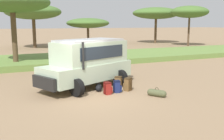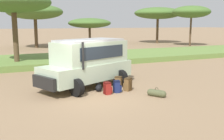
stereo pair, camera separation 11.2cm
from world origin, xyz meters
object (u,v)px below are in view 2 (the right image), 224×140
duffel_bag_low_black_case (99,87)px  acacia_tree_centre_back (90,23)px  acacia_tree_far_left (13,2)px  safari_vehicle (88,62)px  duffel_bag_soft_canvas (157,93)px  backpack_cluster_center (117,87)px  backpack_outermost (107,88)px  acacia_tree_far_right (191,12)px  backpack_beside_front_wheel (118,82)px  backpack_near_rear_wheel (128,84)px  acacia_tree_left_mid (35,12)px  acacia_tree_right_mid (158,13)px

duffel_bag_low_black_case → acacia_tree_centre_back: size_ratio=0.11×
acacia_tree_far_left → acacia_tree_centre_back: size_ratio=0.84×
safari_vehicle → duffel_bag_soft_canvas: (2.15, -3.04, -1.14)m
duffel_bag_low_black_case → duffel_bag_soft_canvas: bearing=-46.8°
backpack_cluster_center → acacia_tree_centre_back: 29.11m
backpack_outermost → acacia_tree_centre_back: bearing=72.2°
acacia_tree_centre_back → acacia_tree_far_right: 15.08m
backpack_beside_front_wheel → backpack_outermost: size_ratio=1.00×
backpack_cluster_center → backpack_beside_front_wheel: bearing=61.4°
backpack_near_rear_wheel → safari_vehicle: bearing=132.7°
acacia_tree_left_mid → acacia_tree_far_right: bearing=-16.8°
backpack_beside_front_wheel → acacia_tree_far_right: size_ratio=0.10×
acacia_tree_centre_back → acacia_tree_right_mid: (11.25, -1.72, 1.59)m
duffel_bag_low_black_case → acacia_tree_left_mid: size_ratio=0.09×
safari_vehicle → backpack_beside_front_wheel: safari_vehicle is taller
acacia_tree_right_mid → acacia_tree_centre_back: bearing=171.3°
acacia_tree_centre_back → duffel_bag_soft_canvas: bearing=-103.6°
duffel_bag_soft_canvas → acacia_tree_right_mid: acacia_tree_right_mid is taller
duffel_bag_soft_canvas → acacia_tree_left_mid: (-1.35, 26.67, 4.54)m
acacia_tree_centre_back → acacia_tree_far_right: size_ratio=1.15×
acacia_tree_far_left → acacia_tree_right_mid: bearing=35.1°
backpack_outermost → acacia_tree_left_mid: (0.50, 25.40, 4.42)m
duffel_bag_soft_canvas → acacia_tree_far_right: acacia_tree_far_right is taller
backpack_cluster_center → acacia_tree_far_left: (-3.73, 9.58, 4.43)m
safari_vehicle → acacia_tree_far_right: (21.45, 17.40, 3.53)m
backpack_beside_front_wheel → acacia_tree_far_left: acacia_tree_far_left is taller
backpack_near_rear_wheel → backpack_outermost: 1.18m
acacia_tree_centre_back → acacia_tree_right_mid: 11.49m
safari_vehicle → backpack_cluster_center: safari_vehicle is taller
acacia_tree_left_mid → acacia_tree_right_mid: acacia_tree_right_mid is taller
acacia_tree_left_mid → backpack_near_rear_wheel: bearing=-88.5°
safari_vehicle → acacia_tree_far_right: size_ratio=0.94×
backpack_near_rear_wheel → acacia_tree_left_mid: 25.60m
acacia_tree_right_mid → acacia_tree_far_right: 7.02m
backpack_beside_front_wheel → acacia_tree_far_right: bearing=42.1°
backpack_cluster_center → acacia_tree_left_mid: (-0.04, 25.29, 4.42)m
backpack_cluster_center → acacia_tree_far_right: bearing=42.8°
acacia_tree_left_mid → acacia_tree_centre_back: bearing=16.2°
duffel_bag_low_black_case → acacia_tree_far_right: 28.47m
backpack_beside_front_wheel → backpack_outermost: (-1.02, -0.98, -0.00)m
acacia_tree_far_left → safari_vehicle: bearing=-70.0°
safari_vehicle → acacia_tree_left_mid: acacia_tree_left_mid is taller
safari_vehicle → acacia_tree_centre_back: size_ratio=0.82×
backpack_cluster_center → backpack_outermost: same height
acacia_tree_centre_back → acacia_tree_right_mid: acacia_tree_right_mid is taller
duffel_bag_low_black_case → acacia_tree_far_left: 10.44m
safari_vehicle → acacia_tree_far_left: bearing=110.0°
safari_vehicle → backpack_near_rear_wheel: size_ratio=8.43×
duffel_bag_low_black_case → duffel_bag_soft_canvas: size_ratio=0.93×
acacia_tree_left_mid → acacia_tree_centre_back: (8.41, 2.44, -1.44)m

